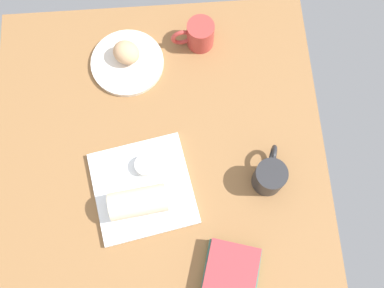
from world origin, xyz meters
TOP-DOWN VIEW (x-y plane):
  - dining_table at (0.00, 0.00)cm, footprint 110.00×90.00cm
  - round_plate at (-35.92, -7.81)cm, footprint 20.91×20.91cm
  - scone_pastry at (-37.17, -7.59)cm, footprint 9.93×10.19cm
  - square_plate at (1.16, -4.70)cm, footprint 29.23×29.23cm
  - sauce_cup at (-4.37, -3.60)cm, footprint 5.54×5.54cm
  - breakfast_wrap at (5.59, -5.59)cm, footprint 8.84×15.18cm
  - book_stack at (27.34, 15.36)cm, footprint 24.47×18.42cm
  - coffee_mug at (-41.42, 13.20)cm, footprint 7.81×12.44cm
  - second_mug at (1.00, 28.23)cm, footprint 12.74×8.17cm

SIDE VIEW (x-z plane):
  - dining_table at x=0.00cm, z-range 0.00..4.00cm
  - round_plate at x=-35.92cm, z-range 4.00..5.40cm
  - square_plate at x=1.16cm, z-range 4.00..5.60cm
  - book_stack at x=27.34cm, z-range 3.89..8.62cm
  - sauce_cup at x=-4.37cm, z-range 5.69..8.27cm
  - scone_pastry at x=-37.17cm, z-range 5.40..11.34cm
  - coffee_mug at x=-41.42cm, z-range 4.10..12.76cm
  - second_mug at x=1.00cm, z-range 4.10..13.01cm
  - breakfast_wrap at x=5.59cm, z-range 5.60..12.75cm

